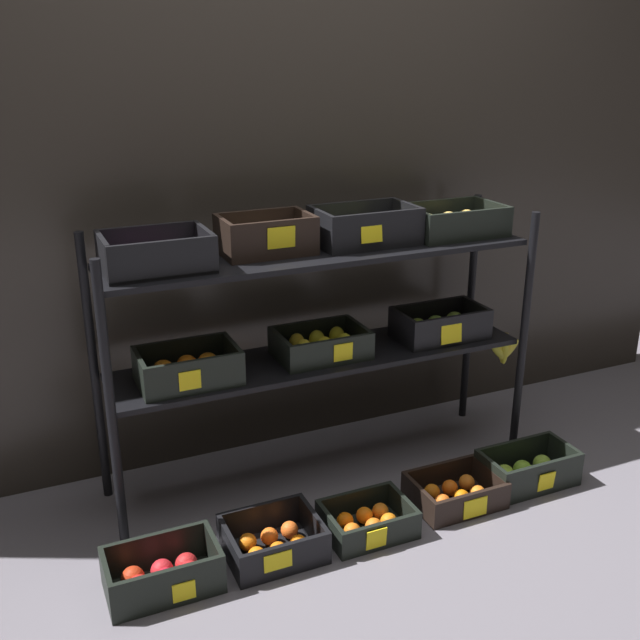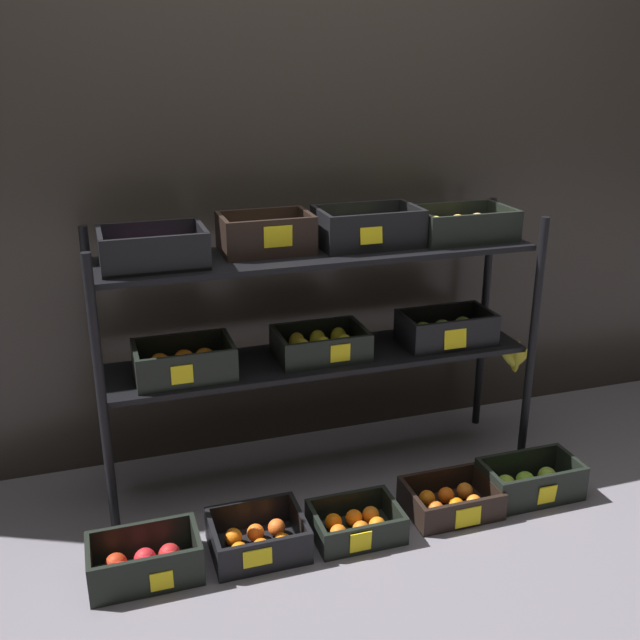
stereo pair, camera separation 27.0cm
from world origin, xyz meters
The scene contains 8 objects.
ground_plane centered at (0.00, 0.00, 0.00)m, with size 10.00×10.00×0.00m, color slate.
storefront_wall centered at (0.00, 0.38, 0.94)m, with size 3.99×0.12×1.88m, color #2D2823.
display_rack centered at (0.01, 0.00, 0.73)m, with size 1.73×0.40×1.05m.
crate_ground_apple_red centered at (-0.72, -0.42, 0.05)m, with size 0.35×0.21×0.14m.
crate_ground_tangerine centered at (-0.35, -0.40, 0.04)m, with size 0.31×0.26×0.12m.
crate_ground_center_tangerine centered at (-0.01, -0.42, 0.04)m, with size 0.30×0.23×0.10m.
crate_ground_right_tangerine centered at (0.37, -0.39, 0.04)m, with size 0.32×0.24×0.10m.
crate_ground_apple_green centered at (0.70, -0.40, 0.05)m, with size 0.37×0.21×0.14m.
Camera 1 is at (-1.05, -2.36, 1.60)m, focal length 42.00 mm.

